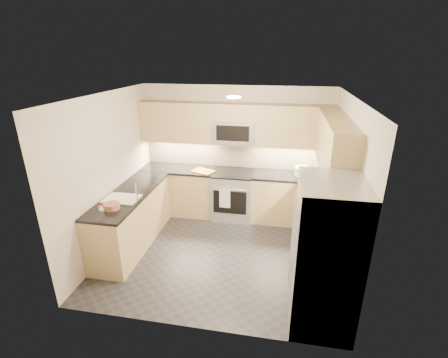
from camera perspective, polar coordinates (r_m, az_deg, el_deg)
The scene contains 35 objects.
floor at distance 5.45m, azimuth -0.68°, elevation -12.67°, with size 3.60×3.20×0.00m, color #242429.
ceiling at distance 4.55m, azimuth -0.82°, elevation 14.39°, with size 3.60×3.20×0.02m, color beige.
wall_back at distance 6.36m, azimuth 2.05°, elevation 4.89°, with size 3.60×0.02×2.50m, color beige.
wall_front at distance 3.47m, azimuth -5.93°, elevation -10.06°, with size 3.60×0.02×2.50m, color beige.
wall_left at distance 5.49m, azimuth -19.53°, elevation 0.90°, with size 0.02×3.20×2.50m, color beige.
wall_right at distance 4.87m, azimuth 20.51°, elevation -1.78°, with size 0.02×3.20×2.50m, color beige.
base_cab_back_left at distance 6.60m, azimuth -7.84°, elevation -2.07°, with size 1.42×0.60×0.90m, color tan.
base_cab_back_right at distance 6.30m, azimuth 11.41°, elevation -3.48°, with size 1.42×0.60×0.90m, color tan.
base_cab_right at distance 5.31m, azimuth 15.93°, elevation -8.92°, with size 0.60×1.70×0.90m, color tan.
base_cab_peninsula at distance 5.67m, azimuth -15.88°, elevation -6.87°, with size 0.60×2.00×0.90m, color tan.
countertop_back_left at distance 6.43m, azimuth -8.05°, elevation 1.77°, with size 1.42×0.63×0.04m, color black.
countertop_back_right at distance 6.12m, azimuth 11.73°, elevation 0.51°, with size 1.42×0.63×0.04m, color black.
countertop_right at distance 5.09m, azimuth 16.46°, elevation -4.34°, with size 0.63×1.70×0.04m, color black.
countertop_peninsula at distance 5.47m, azimuth -16.37°, elevation -2.52°, with size 0.63×2.00×0.04m, color black.
upper_cab_back at distance 6.05m, azimuth 1.87°, elevation 9.65°, with size 3.60×0.35×0.75m, color tan.
upper_cab_right at distance 4.92m, azimuth 18.88°, elevation 5.76°, with size 0.35×1.95×0.75m, color tan.
backsplash_back at distance 6.37m, azimuth 2.04°, elevation 4.40°, with size 3.60×0.01×0.51m, color tan.
backsplash_right at distance 5.30m, azimuth 19.65°, elevation -0.44°, with size 0.01×2.30×0.51m, color tan.
gas_range at distance 6.33m, azimuth 1.52°, elevation -2.85°, with size 0.76×0.65×0.91m, color #ACAEB4.
range_cooktop at distance 6.16m, azimuth 1.56°, elevation 1.05°, with size 0.76×0.65×0.03m, color black.
oven_door_glass at distance 6.04m, azimuth 1.03°, elevation -4.16°, with size 0.62×0.02×0.45m, color black.
oven_handle at distance 5.91m, azimuth 1.01°, elevation -1.88°, with size 0.02×0.02×0.60m, color #B2B5BA.
microwave at distance 6.05m, azimuth 1.82°, elevation 8.45°, with size 0.76×0.40×0.40m, color #999BA0.
microwave_door at distance 5.85m, azimuth 1.51°, elevation 8.01°, with size 0.60×0.01×0.28m, color black.
refrigerator at distance 3.97m, azimuth 17.35°, elevation -12.62°, with size 0.70×0.90×1.80m, color #ABAEB4.
fridge_handle_left at distance 3.75m, azimuth 11.97°, elevation -13.25°, with size 0.02×0.02×1.20m, color #B2B5BA.
fridge_handle_right at distance 4.06m, azimuth 11.90°, elevation -10.39°, with size 0.02×0.02×1.20m, color #B2B5BA.
sink_basin at distance 5.28m, azimuth -17.50°, elevation -3.99°, with size 0.52×0.38×0.16m, color white.
faucet at distance 5.09m, azimuth -15.14°, elevation -2.24°, with size 0.03×0.03×0.28m, color silver.
utensil_bowl at distance 6.12m, azimuth 13.62°, elevation 1.35°, with size 0.28×0.28×0.16m, color #67AA49.
cutting_board at distance 6.18m, azimuth -3.67°, elevation 1.40°, with size 0.40×0.28×0.01m, color #C58012.
fruit_basket at distance 4.97m, azimuth -19.16°, elevation -4.53°, with size 0.23×0.23×0.08m, color #A16B4B.
fruit_apple at distance 4.81m, azimuth -20.98°, elevation -4.68°, with size 0.07×0.07×0.07m, color #B21432.
fruit_pear at distance 4.76m, azimuth -20.84°, elevation -4.99°, with size 0.07×0.07×0.07m, color #52C15A.
dish_towel_check at distance 5.97m, azimuth 0.14°, elevation -3.39°, with size 0.20×0.02×0.38m, color white.
Camera 1 is at (0.88, -4.43, 3.06)m, focal length 26.00 mm.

